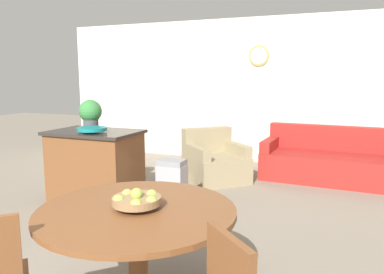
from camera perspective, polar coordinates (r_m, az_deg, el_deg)
The scene contains 9 objects.
wall_back at distance 7.19m, azimuth 9.33°, elevation 6.94°, with size 8.00×0.09×2.70m.
dining_table at distance 2.54m, azimuth -8.30°, elevation -14.41°, with size 1.29×1.29×0.77m.
fruit_bowl at distance 2.46m, azimuth -8.41°, elevation -9.48°, with size 0.32×0.32×0.13m.
kitchen_island at distance 4.95m, azimuth -14.45°, elevation -4.43°, with size 1.12×0.74×0.94m.
teal_bowl at distance 4.71m, azimuth -14.98°, elevation 1.16°, with size 0.36×0.36×0.06m.
potted_plant at distance 5.06m, azimuth -15.22°, elevation 3.54°, with size 0.30×0.30×0.38m.
trash_bin at distance 4.69m, azimuth -3.06°, elevation -7.10°, with size 0.33×0.24×0.60m.
couch at distance 6.31m, azimuth 20.45°, elevation -3.59°, with size 2.11×1.06×0.82m.
armchair at distance 5.89m, azimuth 3.48°, elevation -3.98°, with size 1.19×1.19×0.80m.
Camera 1 is at (1.60, -0.98, 1.60)m, focal length 35.00 mm.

